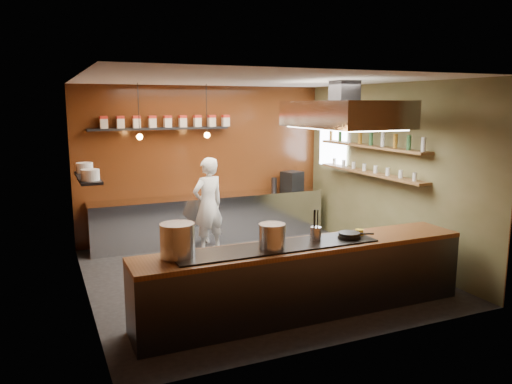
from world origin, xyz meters
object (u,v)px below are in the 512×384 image
stockpot_small (272,236)px  espresso_machine (292,180)px  extractor_hood (344,114)px  stockpot_large (177,240)px  chef (208,205)px

stockpot_small → espresso_machine: (2.31, 3.87, -0.01)m
extractor_hood → stockpot_small: extractor_hood is taller
stockpot_large → chef: size_ratio=0.23×
chef → stockpot_small: bearing=68.5°
extractor_hood → chef: bearing=129.1°
chef → stockpot_large: bearing=48.7°
espresso_machine → stockpot_small: bearing=-139.9°
extractor_hood → stockpot_small: 2.62m
extractor_hood → stockpot_large: (-2.92, -1.12, -1.37)m
stockpot_large → stockpot_small: bearing=-7.0°
extractor_hood → espresso_machine: size_ratio=5.43×
stockpot_large → stockpot_small: size_ratio=1.23×
stockpot_small → espresso_machine: espresso_machine is taller
stockpot_large → espresso_machine: size_ratio=1.08×
espresso_machine → stockpot_large: bearing=-151.6°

